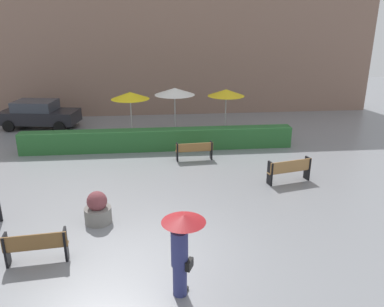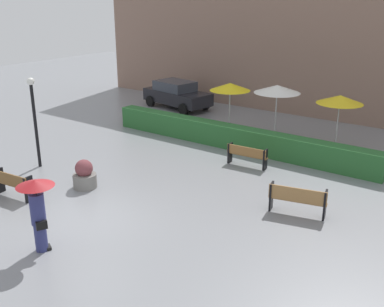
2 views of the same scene
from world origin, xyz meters
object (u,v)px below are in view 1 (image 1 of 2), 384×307
(bench_back_row, at_px, (194,150))
(bench_near_left, at_px, (36,245))
(patio_umbrella_yellow, at_px, (130,96))
(planter_pot, at_px, (98,209))
(patio_umbrella_yellow_far, at_px, (226,93))
(bench_far_right, at_px, (290,169))
(parked_car, at_px, (39,114))
(patio_umbrella_white, at_px, (175,91))
(pedestrian_with_umbrella, at_px, (181,244))

(bench_back_row, relative_size, bench_near_left, 1.05)
(bench_back_row, height_order, patio_umbrella_yellow, patio_umbrella_yellow)
(planter_pot, xyz_separation_m, patio_umbrella_yellow_far, (5.60, 9.16, 1.77))
(patio_umbrella_yellow, bearing_deg, patio_umbrella_yellow_far, 7.94)
(bench_back_row, height_order, bench_far_right, bench_far_right)
(patio_umbrella_yellow_far, bearing_deg, patio_umbrella_yellow, -172.06)
(patio_umbrella_yellow_far, distance_m, parked_car, 10.57)
(bench_back_row, height_order, patio_umbrella_yellow_far, patio_umbrella_yellow_far)
(patio_umbrella_white, bearing_deg, patio_umbrella_yellow, -171.11)
(bench_near_left, height_order, parked_car, parked_car)
(patio_umbrella_yellow_far, bearing_deg, planter_pot, -121.41)
(bench_near_left, distance_m, parked_car, 13.61)
(bench_far_right, bearing_deg, patio_umbrella_white, 121.67)
(bench_near_left, xyz_separation_m, pedestrian_with_umbrella, (3.59, -1.57, 0.81))
(bench_near_left, xyz_separation_m, planter_pot, (1.28, 1.95, -0.07))
(pedestrian_with_umbrella, height_order, patio_umbrella_yellow_far, patio_umbrella_yellow_far)
(bench_back_row, xyz_separation_m, pedestrian_with_umbrella, (-1.19, -8.69, 0.83))
(bench_back_row, relative_size, patio_umbrella_yellow_far, 0.69)
(pedestrian_with_umbrella, bearing_deg, bench_far_right, 52.56)
(patio_umbrella_yellow_far, bearing_deg, patio_umbrella_white, -172.85)
(bench_back_row, distance_m, parked_car, 10.18)
(patio_umbrella_yellow_far, relative_size, parked_car, 0.54)
(bench_near_left, xyz_separation_m, parked_car, (-3.39, 13.18, 0.31))
(bench_far_right, xyz_separation_m, patio_umbrella_white, (-3.97, 6.43, 1.85))
(pedestrian_with_umbrella, height_order, planter_pot, pedestrian_with_umbrella)
(bench_far_right, height_order, patio_umbrella_yellow_far, patio_umbrella_yellow_far)
(bench_far_right, xyz_separation_m, patio_umbrella_yellow_far, (-1.24, 6.77, 1.68))
(patio_umbrella_yellow, height_order, patio_umbrella_yellow_far, patio_umbrella_yellow)
(planter_pot, height_order, patio_umbrella_white, patio_umbrella_white)
(patio_umbrella_yellow, bearing_deg, bench_far_right, -44.45)
(pedestrian_with_umbrella, bearing_deg, patio_umbrella_yellow_far, 75.47)
(pedestrian_with_umbrella, xyz_separation_m, patio_umbrella_yellow, (-1.67, 12.00, 0.98))
(bench_back_row, distance_m, bench_near_left, 8.57)
(bench_far_right, distance_m, patio_umbrella_yellow, 8.86)
(pedestrian_with_umbrella, bearing_deg, patio_umbrella_white, 87.40)
(parked_car, bearing_deg, bench_far_right, -37.51)
(bench_far_right, bearing_deg, parked_car, 142.49)
(bench_far_right, bearing_deg, planter_pot, -160.73)
(bench_back_row, xyz_separation_m, patio_umbrella_yellow_far, (2.09, 4.00, 1.73))
(patio_umbrella_yellow, bearing_deg, pedestrian_with_umbrella, -82.07)
(bench_back_row, height_order, pedestrian_with_umbrella, pedestrian_with_umbrella)
(planter_pot, distance_m, patio_umbrella_white, 9.48)
(patio_umbrella_white, bearing_deg, parked_car, 162.32)
(pedestrian_with_umbrella, relative_size, patio_umbrella_yellow, 0.82)
(bench_far_right, xyz_separation_m, planter_pot, (-6.84, -2.39, -0.10))
(planter_pot, relative_size, patio_umbrella_yellow_far, 0.43)
(bench_near_left, relative_size, patio_umbrella_yellow_far, 0.66)
(bench_near_left, bearing_deg, planter_pot, 56.68)
(bench_far_right, height_order, patio_umbrella_white, patio_umbrella_white)
(bench_back_row, height_order, planter_pot, planter_pot)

